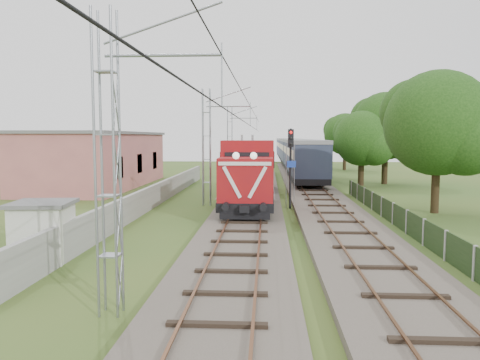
# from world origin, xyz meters

# --- Properties ---
(ground) EXTENTS (140.00, 140.00, 0.00)m
(ground) POSITION_xyz_m (0.00, 0.00, 0.00)
(ground) COLOR #325520
(ground) RESTS_ON ground
(track_main) EXTENTS (4.20, 70.00, 0.45)m
(track_main) POSITION_xyz_m (0.00, 7.00, 0.18)
(track_main) COLOR #6B6054
(track_main) RESTS_ON ground
(track_side) EXTENTS (4.20, 80.00, 0.45)m
(track_side) POSITION_xyz_m (5.00, 20.00, 0.18)
(track_side) COLOR #6B6054
(track_side) RESTS_ON ground
(catenary) EXTENTS (3.31, 70.00, 8.00)m
(catenary) POSITION_xyz_m (-2.95, 12.00, 4.05)
(catenary) COLOR gray
(catenary) RESTS_ON ground
(boundary_wall) EXTENTS (0.25, 40.00, 1.50)m
(boundary_wall) POSITION_xyz_m (-6.50, 12.00, 0.75)
(boundary_wall) COLOR #9E9E99
(boundary_wall) RESTS_ON ground
(station_building) EXTENTS (8.40, 20.40, 5.22)m
(station_building) POSITION_xyz_m (-15.00, 24.00, 2.63)
(station_building) COLOR #C06E67
(station_building) RESTS_ON ground
(fence) EXTENTS (0.12, 32.00, 1.20)m
(fence) POSITION_xyz_m (8.00, 3.00, 0.60)
(fence) COLOR black
(fence) RESTS_ON ground
(locomotive) EXTENTS (3.06, 17.47, 4.44)m
(locomotive) POSITION_xyz_m (0.00, 12.73, 2.28)
(locomotive) COLOR black
(locomotive) RESTS_ON ground
(coach_rake) EXTENTS (3.27, 72.84, 3.78)m
(coach_rake) POSITION_xyz_m (5.00, 55.66, 2.68)
(coach_rake) COLOR black
(coach_rake) RESTS_ON ground
(signal_post) EXTENTS (0.58, 0.45, 5.29)m
(signal_post) POSITION_xyz_m (2.69, 10.75, 3.63)
(signal_post) COLOR black
(signal_post) RESTS_ON ground
(relay_hut) EXTENTS (2.44, 2.44, 2.29)m
(relay_hut) POSITION_xyz_m (-7.40, -2.82, 1.15)
(relay_hut) COLOR silver
(relay_hut) RESTS_ON ground
(tree_a) EXTENTS (6.81, 6.48, 8.83)m
(tree_a) POSITION_xyz_m (11.71, 9.58, 5.51)
(tree_a) COLOR #3E2D19
(tree_a) RESTS_ON ground
(tree_b) EXTENTS (7.10, 6.76, 9.21)m
(tree_b) POSITION_xyz_m (13.07, 27.72, 5.74)
(tree_b) COLOR #3E2D19
(tree_b) RESTS_ON ground
(tree_c) EXTENTS (5.60, 5.33, 7.25)m
(tree_c) POSITION_xyz_m (10.35, 25.94, 4.52)
(tree_c) COLOR #3E2D19
(tree_c) RESTS_ON ground
(tree_d) EXTENTS (6.25, 5.95, 8.10)m
(tree_d) POSITION_xyz_m (12.33, 47.73, 5.05)
(tree_d) COLOR #3E2D19
(tree_d) RESTS_ON ground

